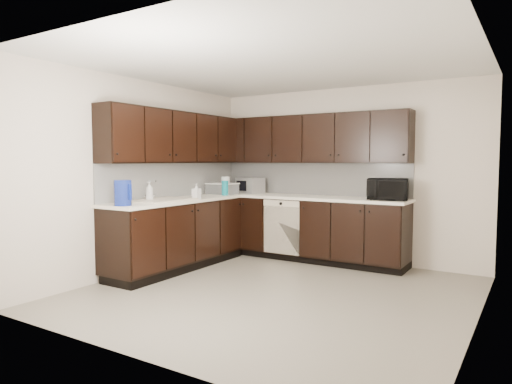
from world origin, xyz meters
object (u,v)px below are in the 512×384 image
microwave (388,189)px  toaster_oven (250,185)px  sink (161,205)px  storage_bin (222,189)px  blue_pitcher (123,193)px

microwave → toaster_oven: (-2.19, 0.08, -0.02)m
sink → toaster_oven: bearing=82.0°
toaster_oven → storage_bin: (-0.27, -0.37, -0.04)m
sink → blue_pitcher: size_ratio=2.79×
sink → microwave: (2.43, 1.65, 0.20)m
storage_bin → sink: bearing=-89.0°
storage_bin → blue_pitcher: 2.05m
microwave → toaster_oven: bearing=166.4°
microwave → storage_bin: microwave is taller
microwave → toaster_oven: microwave is taller
blue_pitcher → storage_bin: bearing=107.4°
microwave → blue_pitcher: 3.33m
microwave → blue_pitcher: size_ratio=1.72×
sink → blue_pitcher: (0.07, -0.69, 0.21)m
blue_pitcher → microwave: bearing=59.7°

